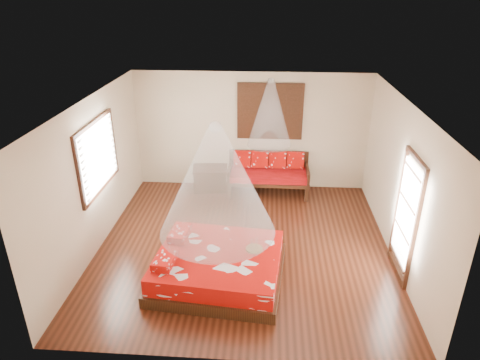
% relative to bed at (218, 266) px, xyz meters
% --- Properties ---
extents(room, '(5.54, 5.54, 2.84)m').
position_rel_bed_xyz_m(room, '(0.38, 1.02, 1.15)').
color(room, '#32150B').
rests_on(room, ground).
extents(bed, '(2.29, 2.11, 0.64)m').
position_rel_bed_xyz_m(bed, '(0.00, 0.00, 0.00)').
color(bed, black).
rests_on(bed, floor).
extents(daybed, '(1.90, 0.85, 0.97)m').
position_rel_bed_xyz_m(daybed, '(0.82, 3.41, 0.27)').
color(daybed, black).
rests_on(daybed, floor).
extents(storage_chest, '(0.88, 0.68, 0.56)m').
position_rel_bed_xyz_m(storage_chest, '(-0.59, 3.47, 0.03)').
color(storage_chest, black).
rests_on(storage_chest, floor).
extents(shutter_panel, '(1.52, 0.06, 1.32)m').
position_rel_bed_xyz_m(shutter_panel, '(0.82, 3.74, 1.65)').
color(shutter_panel, black).
rests_on(shutter_panel, wall_back).
extents(window_left, '(0.10, 1.74, 1.34)m').
position_rel_bed_xyz_m(window_left, '(-2.33, 1.22, 1.45)').
color(window_left, black).
rests_on(window_left, wall_left).
extents(glazed_door, '(0.08, 1.02, 2.16)m').
position_rel_bed_xyz_m(glazed_door, '(3.10, 0.42, 0.82)').
color(glazed_door, black).
rests_on(glazed_door, floor).
extents(wine_tray, '(0.29, 0.29, 0.23)m').
position_rel_bed_xyz_m(wine_tray, '(0.61, 0.17, 0.31)').
color(wine_tray, brown).
rests_on(wine_tray, bed).
extents(mosquito_net_main, '(1.86, 1.86, 1.80)m').
position_rel_bed_xyz_m(mosquito_net_main, '(0.02, -0.00, 1.60)').
color(mosquito_net_main, white).
rests_on(mosquito_net_main, ceiling).
extents(mosquito_net_daybed, '(0.99, 0.99, 1.50)m').
position_rel_bed_xyz_m(mosquito_net_daybed, '(0.82, 3.27, 1.75)').
color(mosquito_net_daybed, white).
rests_on(mosquito_net_daybed, ceiling).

